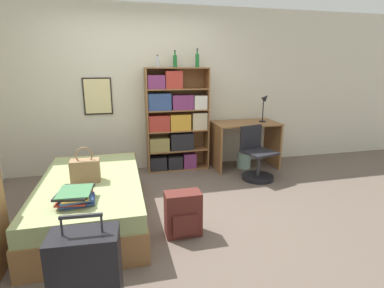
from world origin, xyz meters
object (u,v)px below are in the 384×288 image
(bed, at_px, (92,199))
(bottle_green, at_px, (158,63))
(handbag, at_px, (85,170))
(waste_bin, at_px, (244,160))
(book_stack_on_bed, at_px, (76,196))
(bottle_clear, at_px, (197,60))
(desk_lamp, at_px, (265,103))
(backpack, at_px, (183,214))
(desk_chair, at_px, (256,163))
(suitcase, at_px, (87,278))
(desk, at_px, (245,137))
(bottle_brown, at_px, (175,61))
(bookcase, at_px, (175,122))

(bed, xyz_separation_m, bottle_green, (0.96, 1.43, 1.49))
(handbag, relative_size, waste_bin, 1.44)
(book_stack_on_bed, bearing_deg, bottle_clear, 50.68)
(bed, xyz_separation_m, desk_lamp, (2.70, 1.28, 0.86))
(waste_bin, bearing_deg, bottle_green, 171.64)
(waste_bin, bearing_deg, backpack, -128.51)
(desk_chair, bearing_deg, bottle_green, 152.74)
(handbag, relative_size, suitcase, 0.49)
(bed, distance_m, handbag, 0.37)
(handbag, height_order, bottle_clear, bottle_clear)
(bed, bearing_deg, desk_lamp, 25.38)
(book_stack_on_bed, bearing_deg, waste_bin, 36.74)
(bottle_green, relative_size, backpack, 0.40)
(bed, bearing_deg, handbag, -119.60)
(bottle_clear, bearing_deg, desk, -11.32)
(suitcase, distance_m, desk, 3.59)
(book_stack_on_bed, height_order, backpack, book_stack_on_bed)
(bottle_green, xyz_separation_m, waste_bin, (1.39, -0.20, -1.59))
(bed, relative_size, desk, 1.83)
(desk, xyz_separation_m, desk_lamp, (0.32, -0.01, 0.57))
(handbag, relative_size, book_stack_on_bed, 0.95)
(bottle_green, relative_size, waste_bin, 0.70)
(book_stack_on_bed, bearing_deg, suitcase, -79.75)
(waste_bin, bearing_deg, handbag, -151.58)
(handbag, height_order, desk_chair, handbag)
(suitcase, xyz_separation_m, bottle_brown, (1.16, 2.96, 1.43))
(backpack, relative_size, waste_bin, 1.72)
(bottle_brown, bearing_deg, book_stack_on_bed, -122.40)
(bed, distance_m, bottle_brown, 2.47)
(bed, relative_size, bottle_clear, 6.85)
(bottle_green, relative_size, bottle_clear, 0.64)
(bookcase, relative_size, desk_chair, 2.07)
(backpack, bearing_deg, bottle_green, 88.75)
(desk, bearing_deg, backpack, -128.21)
(suitcase, bearing_deg, bottle_brown, 68.61)
(book_stack_on_bed, xyz_separation_m, desk, (2.46, 1.87, -0.01))
(suitcase, relative_size, bottle_green, 4.21)
(desk, relative_size, waste_bin, 4.04)
(bottle_green, bearing_deg, bookcase, 4.51)
(bottle_brown, bearing_deg, handbag, -129.38)
(suitcase, distance_m, bottle_clear, 3.58)
(bottle_clear, bearing_deg, waste_bin, -16.29)
(bottle_clear, relative_size, waste_bin, 1.08)
(handbag, distance_m, bottle_brown, 2.32)
(desk_chair, bearing_deg, desk, 85.24)
(handbag, bearing_deg, bookcase, 50.46)
(handbag, bearing_deg, backpack, -28.18)
(bottle_brown, relative_size, desk_chair, 0.32)
(desk, bearing_deg, book_stack_on_bed, -142.70)
(book_stack_on_bed, xyz_separation_m, bottle_green, (1.04, 2.01, 1.19))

